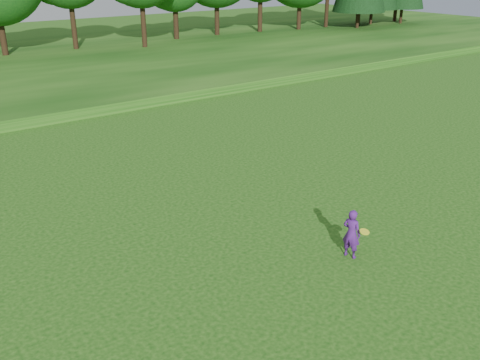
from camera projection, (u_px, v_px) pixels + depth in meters
ground at (263, 314)px, 12.94m from camera, size 140.00×140.00×0.00m
walking_path at (24, 124)px, 27.83m from camera, size 130.00×1.60×0.04m
woman at (352, 234)px, 15.18m from camera, size 0.49×0.83×1.48m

